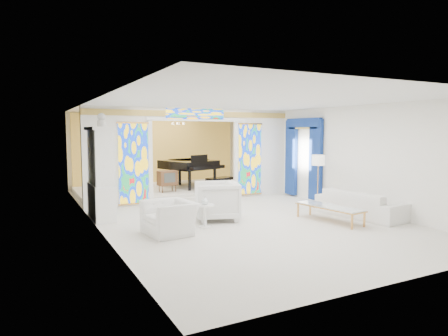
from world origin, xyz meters
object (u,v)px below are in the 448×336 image
coffee_table (330,207)px  sofa (360,204)px  grand_piano (190,164)px  china_cabinet (101,174)px  armchair_left (169,218)px  armchair_right (217,201)px  tv_console (167,178)px

coffee_table → sofa: bearing=4.3°
coffee_table → grand_piano: bearing=100.2°
china_cabinet → coffee_table: bearing=-30.8°
armchair_left → grand_piano: grand_piano is taller
armchair_right → sofa: bearing=86.7°
armchair_right → grand_piano: (1.28, 4.94, 0.52)m
sofa → tv_console: tv_console is taller
armchair_left → coffee_table: armchair_left is taller
sofa → coffee_table: size_ratio=1.26×
china_cabinet → tv_console: size_ratio=3.74×
coffee_table → armchair_left: bearing=170.0°
china_cabinet → armchair_right: china_cabinet is taller
armchair_right → grand_piano: grand_piano is taller
armchair_right → sofa: (3.57, -1.40, -0.15)m
china_cabinet → sofa: 6.87m
sofa → tv_console: size_ratio=3.27×
sofa → coffee_table: (-1.14, -0.09, 0.03)m
sofa → coffee_table: sofa is taller
armchair_right → sofa: size_ratio=0.46×
china_cabinet → armchair_left: size_ratio=2.44×
armchair_left → armchair_right: armchair_right is taller
armchair_right → china_cabinet: bearing=-102.2°
coffee_table → grand_piano: size_ratio=0.55×
grand_piano → tv_console: size_ratio=4.69×
china_cabinet → armchair_right: (2.60, -1.52, -0.67)m
grand_piano → tv_console: bearing=-160.5°
armchair_left → grand_piano: bearing=147.3°
sofa → grand_piano: 6.77m
coffee_table → tv_console: tv_console is taller
tv_console → armchair_left: bearing=-112.2°
tv_console → armchair_right: bearing=-94.4°
tv_console → sofa: bearing=-60.6°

